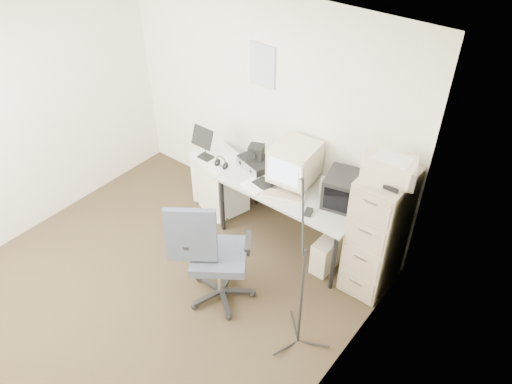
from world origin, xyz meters
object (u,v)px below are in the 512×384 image
Objects in this scene: filing_cabinet at (378,232)px; desk at (291,216)px; office_chair at (219,254)px; side_cart at (220,182)px.

filing_cabinet is 0.99m from desk.
filing_cabinet reaches higher than desk.
side_cart is (-0.92, 1.05, -0.21)m from office_chair.
side_cart is at bearing -179.44° from filing_cabinet.
desk is (-0.95, -0.03, -0.29)m from filing_cabinet.
filing_cabinet is at bearing 10.32° from office_chair.
desk is 1.01m from side_cart.
filing_cabinet is at bearing 1.81° from desk.
office_chair is 1.62× the size of side_cart.
filing_cabinet is at bearing 16.35° from side_cart.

